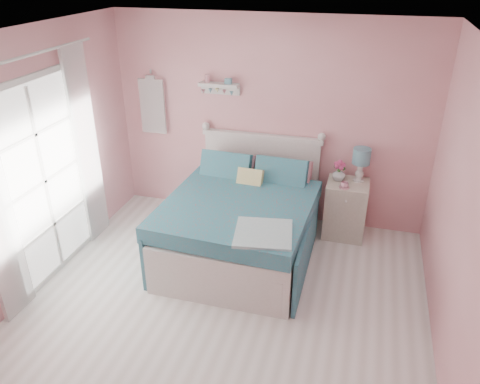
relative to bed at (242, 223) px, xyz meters
The scene contains 12 objects.
floor 1.31m from the bed, 86.56° to the right, with size 4.50×4.50×0.00m, color silver.
room_shell 1.72m from the bed, 86.56° to the right, with size 4.50×4.50×4.50m.
bed is the anchor object (origin of this frame).
nightstand 1.35m from the bed, 33.24° to the left, with size 0.50×0.49×0.72m.
table_lamp 1.62m from the bed, 33.90° to the left, with size 0.21×0.21×0.42m.
vase 1.34m from the bed, 38.12° to the left, with size 0.16×0.16×0.17m, color silver.
teacup 1.29m from the bed, 28.49° to the left, with size 0.09×0.09×0.07m, color pink.
roses 1.37m from the bed, 38.03° to the left, with size 0.14×0.11×0.12m.
wall_shelf 1.73m from the bed, 120.35° to the left, with size 0.50×0.15×0.25m.
hanging_dress 2.01m from the bed, 147.67° to the left, with size 0.34×0.03×0.72m, color white.
french_door 2.18m from the bed, 155.93° to the right, with size 0.04×1.32×2.16m.
curtain_far 2.01m from the bed, behind, with size 0.04×0.40×2.32m, color white.
Camera 1 is at (1.16, -3.25, 3.17)m, focal length 35.00 mm.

